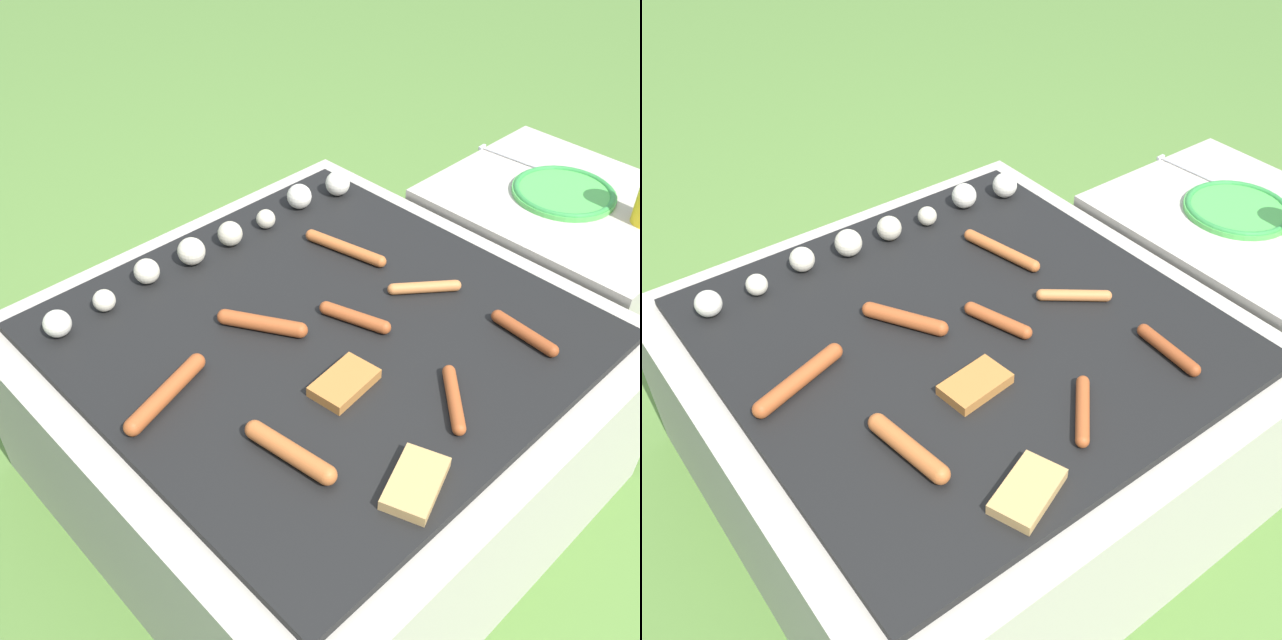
# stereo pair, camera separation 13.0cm
# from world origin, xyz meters

# --- Properties ---
(ground_plane) EXTENTS (14.00, 14.00, 0.00)m
(ground_plane) POSITION_xyz_m (0.00, 0.00, 0.00)
(ground_plane) COLOR #567F38
(grill) EXTENTS (0.99, 0.99, 0.42)m
(grill) POSITION_xyz_m (0.00, 0.00, 0.21)
(grill) COLOR #B2AA9E
(grill) RESTS_ON ground_plane
(side_ledge) EXTENTS (0.50, 0.59, 0.42)m
(side_ledge) POSITION_xyz_m (0.76, -0.07, 0.21)
(side_ledge) COLOR #B2AA9E
(side_ledge) RESTS_ON ground_plane
(sausage_front_left) EXTENTS (0.12, 0.10, 0.02)m
(sausage_front_left) POSITION_xyz_m (0.23, -0.06, 0.44)
(sausage_front_left) COLOR #C6753D
(sausage_front_left) RESTS_ON grill
(sausage_front_center) EXTENTS (0.12, 0.12, 0.02)m
(sausage_front_center) POSITION_xyz_m (0.03, -0.30, 0.44)
(sausage_front_center) COLOR #A34C23
(sausage_front_center) RESTS_ON grill
(sausage_mid_right) EXTENTS (0.05, 0.18, 0.03)m
(sausage_mid_right) POSITION_xyz_m (-0.25, -0.19, 0.44)
(sausage_mid_right) COLOR #B7602D
(sausage_mid_right) RESTS_ON grill
(sausage_back_left) EXTENTS (0.11, 0.16, 0.03)m
(sausage_back_left) POSITION_xyz_m (-0.08, 0.07, 0.44)
(sausage_back_left) COLOR #A34C23
(sausage_back_left) RESTS_ON grill
(sausage_back_right) EXTENTS (0.06, 0.20, 0.03)m
(sausage_back_right) POSITION_xyz_m (0.21, 0.14, 0.44)
(sausage_back_right) COLOR #B7602D
(sausage_back_right) RESTS_ON grill
(sausage_mid_left) EXTENTS (0.20, 0.08, 0.03)m
(sausage_mid_left) POSITION_xyz_m (-0.32, 0.05, 0.44)
(sausage_mid_left) COLOR #A34C23
(sausage_mid_left) RESTS_ON grill
(sausage_back_center) EXTENTS (0.06, 0.14, 0.03)m
(sausage_back_center) POSITION_xyz_m (0.06, -0.03, 0.44)
(sausage_back_center) COLOR #A34C23
(sausage_back_center) RESTS_ON grill
(sausage_front_right) EXTENTS (0.03, 0.15, 0.02)m
(sausage_front_right) POSITION_xyz_m (0.25, -0.28, 0.44)
(sausage_front_right) COLOR #93421E
(sausage_front_right) RESTS_ON grill
(bread_slice_right) EXTENTS (0.13, 0.09, 0.02)m
(bread_slice_right) POSITION_xyz_m (-0.08, -0.14, 0.43)
(bread_slice_right) COLOR #B27033
(bread_slice_right) RESTS_ON grill
(bread_slice_center) EXTENTS (0.14, 0.11, 0.02)m
(bread_slice_center) POSITION_xyz_m (-0.15, -0.37, 0.43)
(bread_slice_center) COLOR tan
(bread_slice_center) RESTS_ON grill
(mushroom_row) EXTENTS (0.79, 0.08, 0.06)m
(mushroom_row) POSITION_xyz_m (0.03, 0.34, 0.45)
(mushroom_row) COLOR silver
(mushroom_row) RESTS_ON grill
(plate_colorful) EXTENTS (0.24, 0.24, 0.02)m
(plate_colorful) POSITION_xyz_m (0.76, -0.05, 0.43)
(plate_colorful) COLOR #4CB24C
(plate_colorful) RESTS_ON side_ledge
(fork_utensil) EXTENTS (0.03, 0.19, 0.01)m
(fork_utensil) POSITION_xyz_m (0.82, 0.15, 0.43)
(fork_utensil) COLOR silver
(fork_utensil) RESTS_ON side_ledge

